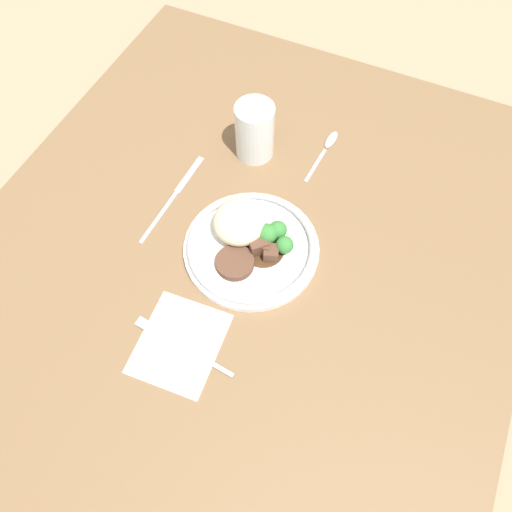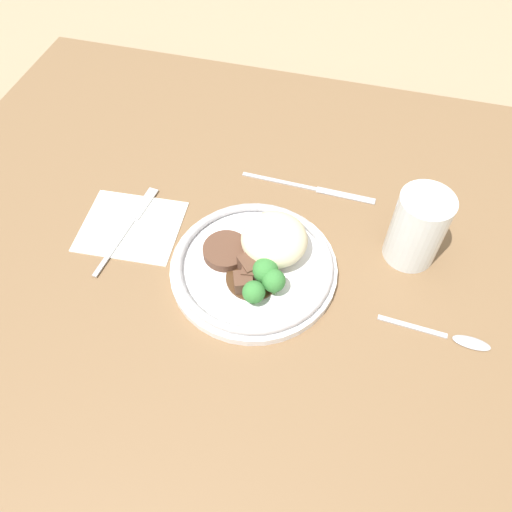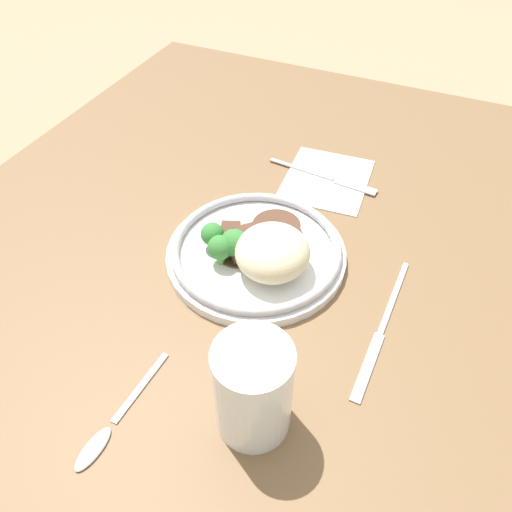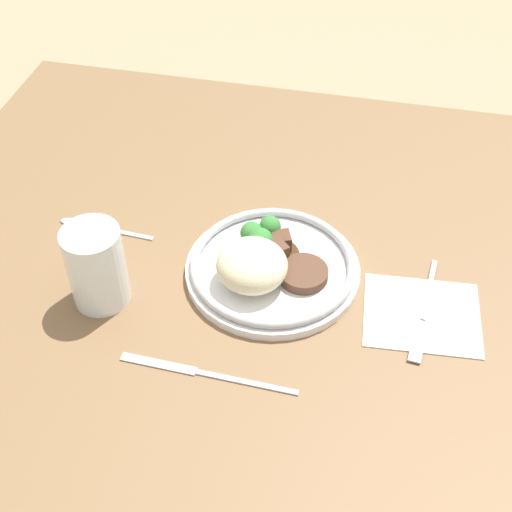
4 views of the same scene
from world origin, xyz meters
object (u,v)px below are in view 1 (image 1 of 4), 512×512
at_px(spoon, 327,146).
at_px(plate, 250,241).
at_px(juice_glass, 255,134).
at_px(fork, 174,342).
at_px(knife, 175,195).

bearing_deg(spoon, plate, 175.09).
distance_m(juice_glass, spoon, 0.15).
xyz_separation_m(juice_glass, fork, (-0.41, -0.05, -0.05)).
xyz_separation_m(plate, fork, (-0.21, 0.03, -0.02)).
relative_size(fork, spoon, 1.25).
xyz_separation_m(juice_glass, spoon, (0.07, -0.13, -0.05)).
xyz_separation_m(knife, spoon, (0.23, -0.22, 0.00)).
relative_size(plate, spoon, 1.61).
distance_m(plate, knife, 0.18).
xyz_separation_m(fork, knife, (0.25, 0.14, -0.00)).
bearing_deg(juice_glass, knife, 150.23).
bearing_deg(knife, plate, -102.57).
height_order(plate, knife, plate).
bearing_deg(fork, knife, -55.30).
distance_m(fork, spoon, 0.49).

